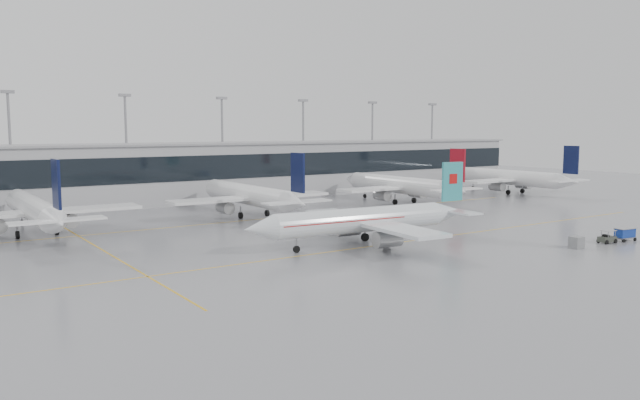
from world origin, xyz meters
TOP-DOWN VIEW (x-y plane):
  - ground at (0.00, 0.00)m, footprint 320.00×320.00m
  - taxi_line_main at (0.00, 0.00)m, footprint 120.00×0.25m
  - taxi_line_north at (0.00, 30.00)m, footprint 120.00×0.25m
  - taxi_line_cross at (-30.00, 15.00)m, footprint 0.25×60.00m
  - terminal at (0.00, 62.00)m, footprint 180.00×15.00m
  - terminal_glass at (0.00, 54.45)m, footprint 180.00×0.20m
  - terminal_roof at (0.00, 62.00)m, footprint 182.00×16.00m
  - light_masts at (0.00, 68.00)m, footprint 156.40×1.00m
  - air_canada_jet at (0.28, 0.96)m, footprint 34.66×27.31m
  - parked_jet_b at (-35.00, 33.69)m, footprint 29.64×36.96m
  - parked_jet_c at (-0.00, 33.69)m, footprint 29.64×36.96m
  - parked_jet_d at (35.00, 33.69)m, footprint 29.64×36.96m
  - parked_jet_e at (70.00, 33.69)m, footprint 29.64×36.96m
  - baggage_tug at (27.88, -16.13)m, footprint 3.64×1.76m
  - baggage_cart at (31.45, -16.56)m, footprint 3.12×1.98m
  - gse_unit at (21.15, -15.99)m, footprint 1.62×1.51m

SIDE VIEW (x-z plane):
  - ground at x=0.00m, z-range 0.00..0.00m
  - taxi_line_main at x=0.00m, z-range 0.00..0.01m
  - taxi_line_north at x=0.00m, z-range 0.00..0.01m
  - taxi_line_cross at x=-30.00m, z-range 0.00..0.01m
  - baggage_tug at x=27.88m, z-range -0.26..1.48m
  - gse_unit at x=21.15m, z-range 0.00..1.53m
  - baggage_cart at x=31.45m, z-range 0.15..1.98m
  - air_canada_jet at x=0.28m, z-range -1.98..8.69m
  - parked_jet_b at x=-35.00m, z-range -2.15..9.57m
  - parked_jet_c at x=0.00m, z-range -2.15..9.57m
  - parked_jet_d at x=35.00m, z-range -2.15..9.57m
  - parked_jet_e at x=70.00m, z-range -2.15..9.57m
  - terminal at x=0.00m, z-range 0.00..12.00m
  - terminal_glass at x=0.00m, z-range 5.00..10.00m
  - terminal_roof at x=0.00m, z-range 12.00..12.40m
  - light_masts at x=0.00m, z-range 2.04..24.64m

